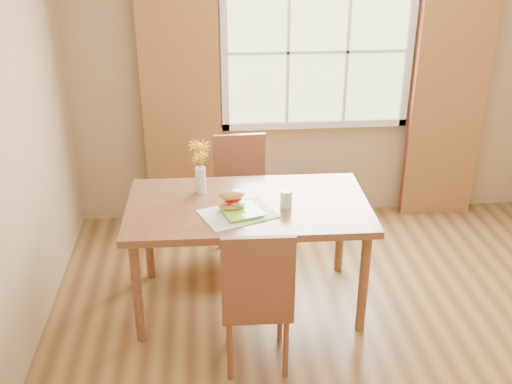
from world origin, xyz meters
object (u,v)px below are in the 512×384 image
Objects in this scene: dining_table at (248,214)px; croissant_sandwich at (232,200)px; water_glass at (286,199)px; chair_near at (257,295)px; flower_vase at (200,162)px; chair_far at (241,192)px.

croissant_sandwich is at bearing -136.93° from dining_table.
chair_near is at bearing -111.40° from water_glass.
flower_vase is at bearing 109.88° from chair_near.
flower_vase reaches higher than water_glass.
dining_table is 0.22m from croissant_sandwich.
chair_near is 0.70m from croissant_sandwich.
croissant_sandwich is (-0.11, -0.81, 0.33)m from chair_far.
chair_near is at bearing -71.33° from flower_vase.
flower_vase is (-0.20, 0.31, 0.14)m from croissant_sandwich.
chair_far is 5.16× the size of croissant_sandwich.
chair_far is (-0.00, 0.71, -0.17)m from dining_table.
chair_far reaches higher than chair_near.
water_glass is (0.25, -0.78, 0.30)m from chair_far.
dining_table is at bearing 164.13° from water_glass.
water_glass is at bearing -74.52° from chair_far.
dining_table is 4.38× the size of flower_vase.
chair_far is at bearing 91.15° from dining_table.
chair_far is at bearing 107.91° from water_glass.
croissant_sandwich is 0.36m from water_glass.
water_glass is at bearing -4.46° from croissant_sandwich.
chair_far is 0.88m from croissant_sandwich.
water_glass is at bearing -26.80° from flower_vase.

